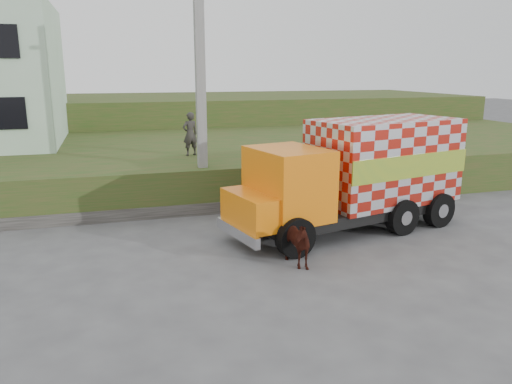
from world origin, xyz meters
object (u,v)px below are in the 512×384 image
object	(u,v)px
cow	(292,242)
pedestrian	(190,134)
utility_pole	(201,89)
cargo_truck	(358,174)

from	to	relation	value
cow	pedestrian	world-z (taller)	pedestrian
utility_pole	cow	xyz separation A→B (m)	(1.18, -5.52, -3.48)
utility_pole	pedestrian	bearing A→B (deg)	90.00
cargo_truck	pedestrian	distance (m)	7.12
cow	pedestrian	bearing A→B (deg)	87.56
utility_pole	cargo_truck	world-z (taller)	utility_pole
utility_pole	cow	distance (m)	6.63
cargo_truck	cow	distance (m)	3.79
cow	cargo_truck	bearing A→B (deg)	26.72
utility_pole	cow	size ratio (longest dim) A/B	5.71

